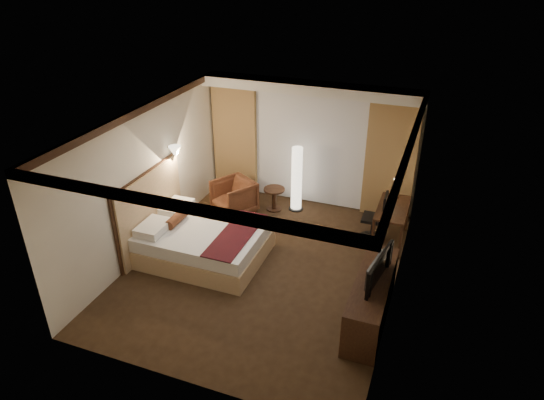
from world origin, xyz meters
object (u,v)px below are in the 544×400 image
at_px(television, 373,263).
at_px(dresser, 371,299).
at_px(bed, 205,242).
at_px(desk, 391,224).
at_px(floor_lamp, 297,179).
at_px(armchair, 234,195).
at_px(side_table, 274,199).
at_px(office_chair, 374,217).

bearing_deg(television, dresser, -80.30).
bearing_deg(bed, dresser, -10.98).
bearing_deg(desk, floor_lamp, 164.20).
relative_size(armchair, floor_lamp, 0.55).
bearing_deg(dresser, desk, 91.23).
distance_m(side_table, floor_lamp, 0.67).
bearing_deg(desk, bed, -150.89).
distance_m(floor_lamp, office_chair, 1.88).
height_order(side_table, desk, desk).
distance_m(floor_lamp, dresser, 3.62).
bearing_deg(office_chair, side_table, 167.06).
height_order(bed, desk, desk).
distance_m(bed, armchair, 1.76).
bearing_deg(floor_lamp, armchair, -155.27).
bearing_deg(bed, desk, 29.11).
distance_m(side_table, television, 3.81).
bearing_deg(desk, armchair, 179.46).
height_order(office_chair, television, television).
height_order(floor_lamp, dresser, floor_lamp).
height_order(office_chair, dresser, office_chair).
bearing_deg(floor_lamp, office_chair, -20.03).
bearing_deg(armchair, floor_lamp, 56.91).
bearing_deg(bed, floor_lamp, 66.56).
relative_size(armchair, television, 0.78).
relative_size(side_table, office_chair, 0.49).
bearing_deg(armchair, dresser, -2.97).
xyz_separation_m(office_chair, television, (0.35, -2.27, 0.53)).
xyz_separation_m(dresser, television, (-0.03, -0.00, 0.66)).
bearing_deg(television, floor_lamp, 45.52).
bearing_deg(side_table, floor_lamp, 21.72).
xyz_separation_m(side_table, dresser, (2.57, -2.73, 0.12)).
height_order(floor_lamp, television, floor_lamp).
bearing_deg(office_chair, dresser, -81.52).
relative_size(armchair, office_chair, 0.77).
height_order(armchair, television, television).
bearing_deg(office_chair, armchair, 177.44).
bearing_deg(floor_lamp, television, -54.18).
distance_m(armchair, office_chair, 2.96).
relative_size(dresser, television, 1.89).
xyz_separation_m(bed, side_table, (0.56, 2.13, -0.06)).
xyz_separation_m(floor_lamp, desk, (2.08, -0.59, -0.35)).
bearing_deg(armchair, side_table, 58.56).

